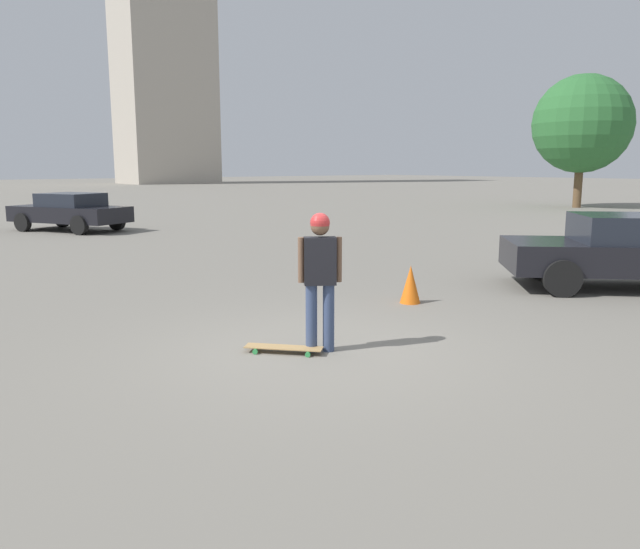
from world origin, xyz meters
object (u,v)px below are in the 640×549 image
Objects in this scene: skateboard at (284,348)px; car_parked_far at (70,211)px; person at (320,270)px; car_parked_near at (624,250)px; traffic_cone at (410,284)px.

car_parked_far is at bearing -49.88° from skateboard.
person is 17.35m from car_parked_far.
car_parked_near is (0.60, 7.50, 0.68)m from skateboard.
skateboard is 3.54m from traffic_cone.
car_parked_near is 6.64× the size of traffic_cone.
car_parked_near reaches higher than car_parked_far.
person reaches higher than car_parked_far.
traffic_cone is (-1.03, 3.37, 0.26)m from skateboard.
skateboard is (-0.23, -0.41, -0.98)m from person.
person is 3.30m from traffic_cone.
person is 1.08m from skateboard.
skateboard is at bearing -73.09° from traffic_cone.
person reaches higher than car_parked_near.
skateboard is at bearing -176.13° from person.
person reaches higher than skateboard.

